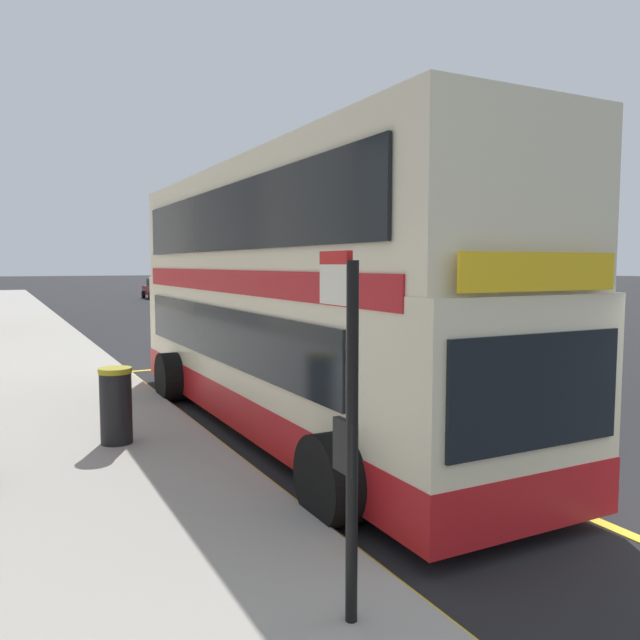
{
  "coord_description": "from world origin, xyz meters",
  "views": [
    {
      "loc": [
        -6.94,
        -3.14,
        2.79
      ],
      "look_at": [
        -1.65,
        7.1,
        1.77
      ],
      "focal_mm": 35.56,
      "sensor_mm": 36.0,
      "label": 1
    }
  ],
  "objects_px": {
    "double_decker_bus": "(292,307)",
    "litter_bin": "(116,405)",
    "parked_car_teal_distant": "(211,297)",
    "parked_car_teal_kerbside": "(179,292)",
    "parked_car_maroon_far": "(158,289)",
    "bus_stop_sign": "(347,406)"
  },
  "relations": [
    {
      "from": "bus_stop_sign",
      "to": "litter_bin",
      "type": "bearing_deg",
      "value": 97.46
    },
    {
      "from": "bus_stop_sign",
      "to": "parked_car_teal_distant",
      "type": "xyz_separation_m",
      "value": [
        9.61,
        33.66,
        -0.95
      ]
    },
    {
      "from": "bus_stop_sign",
      "to": "parked_car_maroon_far",
      "type": "relative_size",
      "value": 0.65
    },
    {
      "from": "double_decker_bus",
      "to": "parked_car_maroon_far",
      "type": "distance_m",
      "value": 43.08
    },
    {
      "from": "bus_stop_sign",
      "to": "parked_car_maroon_far",
      "type": "bearing_deg",
      "value": 78.6
    },
    {
      "from": "parked_car_teal_distant",
      "to": "double_decker_bus",
      "type": "bearing_deg",
      "value": -104.58
    },
    {
      "from": "parked_car_teal_kerbside",
      "to": "parked_car_maroon_far",
      "type": "distance_m",
      "value": 7.53
    },
    {
      "from": "parked_car_teal_kerbside",
      "to": "litter_bin",
      "type": "xyz_separation_m",
      "value": [
        -10.14,
        -35.01,
        -0.09
      ]
    },
    {
      "from": "parked_car_maroon_far",
      "to": "parked_car_teal_distant",
      "type": "bearing_deg",
      "value": -91.34
    },
    {
      "from": "parked_car_teal_kerbside",
      "to": "parked_car_teal_distant",
      "type": "distance_m",
      "value": 6.96
    },
    {
      "from": "bus_stop_sign",
      "to": "litter_bin",
      "type": "distance_m",
      "value": 5.74
    },
    {
      "from": "double_decker_bus",
      "to": "bus_stop_sign",
      "type": "distance_m",
      "value": 6.15
    },
    {
      "from": "parked_car_teal_distant",
      "to": "litter_bin",
      "type": "bearing_deg",
      "value": -109.97
    },
    {
      "from": "parked_car_teal_kerbside",
      "to": "litter_bin",
      "type": "bearing_deg",
      "value": 74.01
    },
    {
      "from": "double_decker_bus",
      "to": "bus_stop_sign",
      "type": "relative_size",
      "value": 3.98
    },
    {
      "from": "double_decker_bus",
      "to": "parked_car_teal_distant",
      "type": "height_order",
      "value": "double_decker_bus"
    },
    {
      "from": "parked_car_teal_kerbside",
      "to": "bus_stop_sign",
      "type": "bearing_deg",
      "value": 77.12
    },
    {
      "from": "parked_car_teal_distant",
      "to": "litter_bin",
      "type": "xyz_separation_m",
      "value": [
        -10.34,
        -28.06,
        -0.09
      ]
    },
    {
      "from": "double_decker_bus",
      "to": "litter_bin",
      "type": "relative_size",
      "value": 9.69
    },
    {
      "from": "litter_bin",
      "to": "double_decker_bus",
      "type": "bearing_deg",
      "value": 2.63
    },
    {
      "from": "double_decker_bus",
      "to": "litter_bin",
      "type": "height_order",
      "value": "double_decker_bus"
    },
    {
      "from": "parked_car_teal_distant",
      "to": "litter_bin",
      "type": "distance_m",
      "value": 29.9
    }
  ]
}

